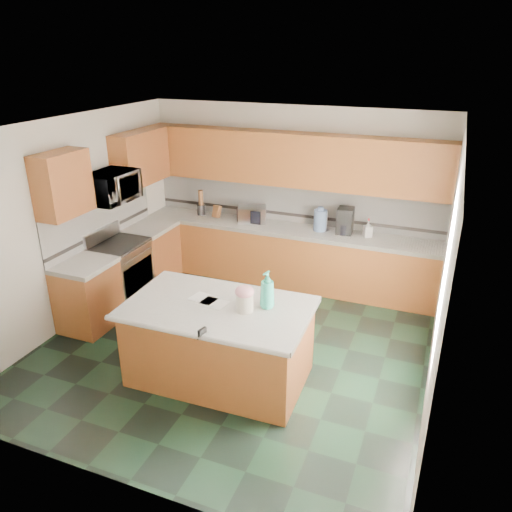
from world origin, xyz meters
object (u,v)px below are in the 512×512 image
at_px(knife_block, 217,211).
at_px(island_base, 219,344).
at_px(toaster_oven, 252,214).
at_px(coffee_maker, 345,221).
at_px(island_top, 218,308).
at_px(treat_jar, 245,302).
at_px(soap_bottle_island, 267,290).

bearing_deg(knife_block, island_base, -52.41).
relative_size(toaster_oven, coffee_maker, 1.11).
height_order(knife_block, toaster_oven, toaster_oven).
xyz_separation_m(island_top, knife_block, (-1.30, 2.67, 0.13)).
xyz_separation_m(knife_block, coffee_maker, (2.08, 0.03, 0.10)).
height_order(island_top, toaster_oven, toaster_oven).
distance_m(island_top, coffee_maker, 2.82).
xyz_separation_m(treat_jar, knife_block, (-1.61, 2.67, 0.00)).
relative_size(island_base, island_top, 0.95).
bearing_deg(coffee_maker, island_base, -108.97).
height_order(toaster_oven, coffee_maker, coffee_maker).
relative_size(treat_jar, toaster_oven, 0.45).
bearing_deg(treat_jar, soap_bottle_island, 47.65).
bearing_deg(treat_jar, toaster_oven, 117.73).
height_order(island_top, coffee_maker, coffee_maker).
bearing_deg(toaster_oven, island_top, -95.43).
bearing_deg(soap_bottle_island, island_base, -148.83).
xyz_separation_m(island_base, coffee_maker, (0.78, 2.70, 0.68)).
relative_size(island_base, soap_bottle_island, 4.57).
relative_size(knife_block, coffee_maker, 0.50).
relative_size(island_base, coffee_maker, 4.86).
distance_m(island_base, coffee_maker, 2.90).
distance_m(knife_block, toaster_oven, 0.61).
bearing_deg(treat_jar, island_base, -172.50).
relative_size(island_top, coffee_maker, 5.12).
distance_m(island_top, treat_jar, 0.33).
bearing_deg(island_base, island_top, 0.00).
xyz_separation_m(island_base, treat_jar, (0.31, 0.00, 0.59)).
height_order(treat_jar, toaster_oven, toaster_oven).
xyz_separation_m(treat_jar, toaster_oven, (-1.00, 2.67, 0.03)).
relative_size(treat_jar, knife_block, 0.99).
xyz_separation_m(soap_bottle_island, knife_block, (-1.80, 2.51, -0.11)).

